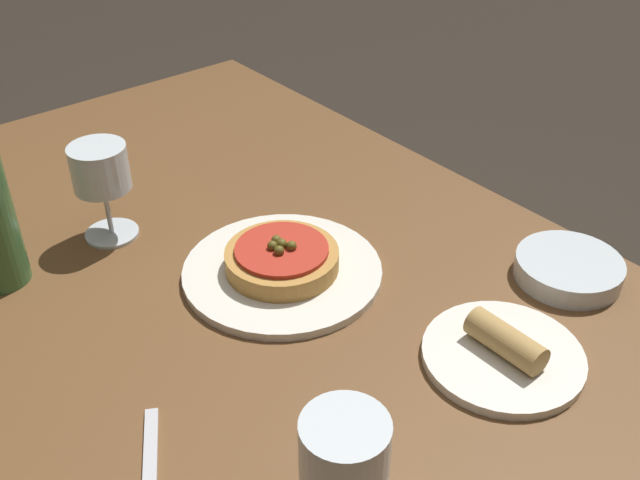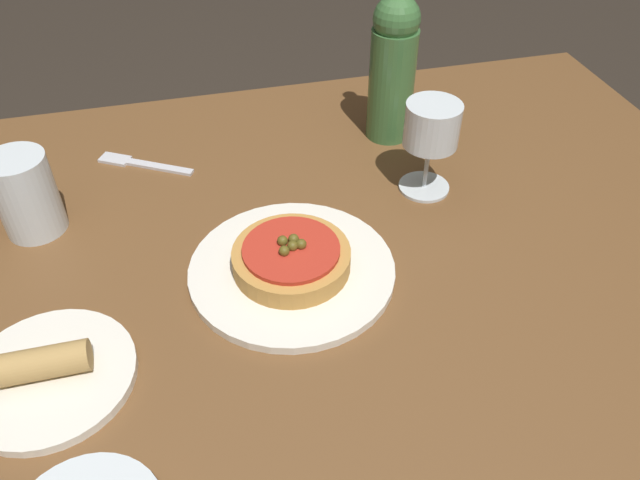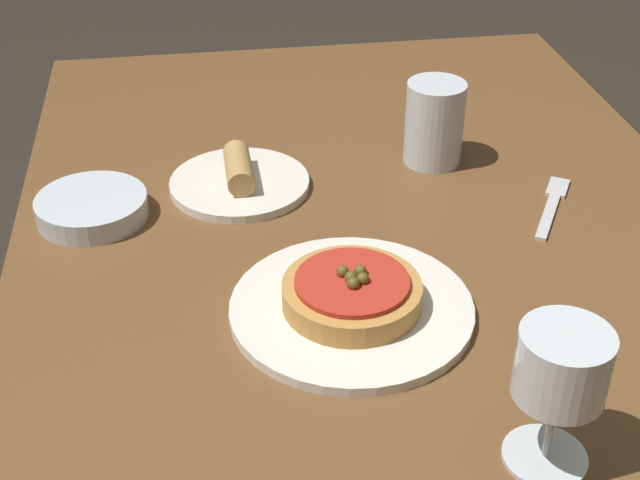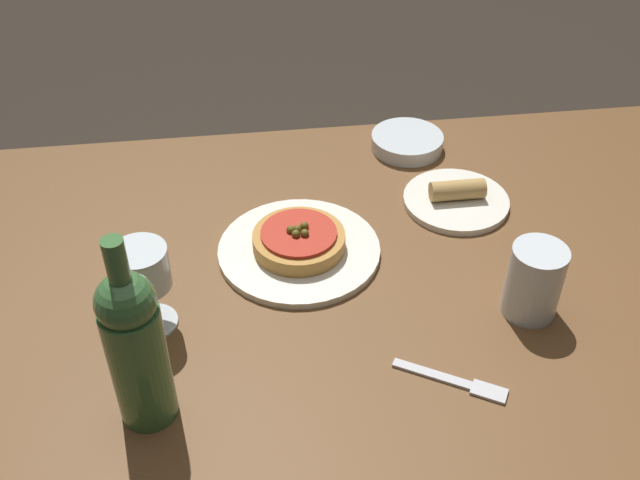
{
  "view_description": "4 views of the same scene",
  "coord_description": "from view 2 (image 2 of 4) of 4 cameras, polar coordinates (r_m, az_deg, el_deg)",
  "views": [
    {
      "loc": [
        0.61,
        -0.41,
        1.37
      ],
      "look_at": [
        -0.02,
        0.1,
        0.82
      ],
      "focal_mm": 42.0,
      "sensor_mm": 36.0,
      "label": 1
    },
    {
      "loc": [
        0.06,
        0.64,
        1.34
      ],
      "look_at": [
        -0.08,
        0.06,
        0.81
      ],
      "focal_mm": 35.0,
      "sensor_mm": 36.0,
      "label": 2
    },
    {
      "loc": [
        -0.81,
        0.21,
        1.37
      ],
      "look_at": [
        -0.02,
        0.09,
        0.84
      ],
      "focal_mm": 50.0,
      "sensor_mm": 36.0,
      "label": 3
    },
    {
      "loc": [
        -0.14,
        -0.88,
        1.57
      ],
      "look_at": [
        -0.02,
        0.01,
        0.83
      ],
      "focal_mm": 42.0,
      "sensor_mm": 36.0,
      "label": 4
    }
  ],
  "objects": [
    {
      "name": "fork",
      "position": [
        1.05,
        -16.14,
        6.73
      ],
      "size": [
        0.15,
        0.1,
        0.0
      ],
      "rotation": [
        0.0,
        0.0,
        -0.53
      ],
      "color": "silver",
      "rests_on": "dining_table"
    },
    {
      "name": "wine_bottle",
      "position": [
        1.04,
        6.68,
        15.61
      ],
      "size": [
        0.08,
        0.08,
        0.29
      ],
      "color": "#3D6B38",
      "rests_on": "dining_table"
    },
    {
      "name": "side_plate",
      "position": [
        0.76,
        -23.61,
        -11.12
      ],
      "size": [
        0.19,
        0.19,
        0.05
      ],
      "color": "white",
      "rests_on": "dining_table"
    },
    {
      "name": "water_cup",
      "position": [
        0.94,
        -25.3,
        3.77
      ],
      "size": [
        0.08,
        0.08,
        0.12
      ],
      "color": "silver",
      "rests_on": "dining_table"
    },
    {
      "name": "wine_glass",
      "position": [
        0.92,
        10.17,
        9.92
      ],
      "size": [
        0.08,
        0.08,
        0.14
      ],
      "color": "silver",
      "rests_on": "dining_table"
    },
    {
      "name": "dining_table",
      "position": [
        0.92,
        -6.03,
        -4.85
      ],
      "size": [
        1.5,
        0.9,
        0.76
      ],
      "color": "brown",
      "rests_on": "ground_plane"
    },
    {
      "name": "dinner_plate",
      "position": [
        0.82,
        -2.58,
        -2.75
      ],
      "size": [
        0.27,
        0.27,
        0.01
      ],
      "color": "white",
      "rests_on": "dining_table"
    },
    {
      "name": "pizza",
      "position": [
        0.8,
        -2.63,
        -1.61
      ],
      "size": [
        0.15,
        0.15,
        0.04
      ],
      "color": "#BC843D",
      "rests_on": "dinner_plate"
    }
  ]
}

